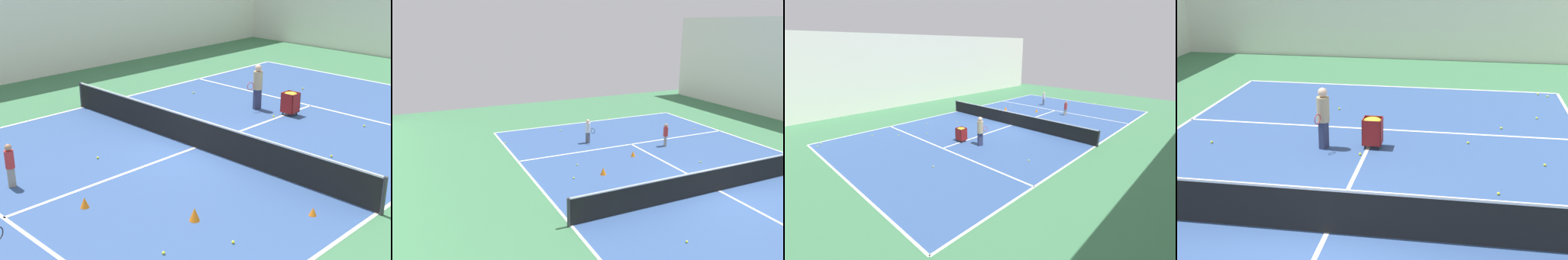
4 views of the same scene
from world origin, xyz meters
TOP-DOWN VIEW (x-y plane):
  - ground_plane at (0.00, 0.00)m, footprint 37.48×37.48m
  - court_playing_area at (0.00, 0.00)m, footprint 11.98×22.77m
  - line_baseline_near at (0.00, -11.39)m, footprint 11.98×0.10m
  - line_sideline_right at (5.99, 0.00)m, footprint 0.10×22.77m
  - line_service_near at (0.00, -6.26)m, footprint 11.98×0.10m
  - line_centre_service at (0.00, 0.00)m, footprint 0.10×12.53m
  - tennis_net at (0.00, 0.00)m, footprint 12.28×0.10m
  - player_near_baseline at (1.93, -7.44)m, footprint 0.39×0.57m
  - child_midcourt at (-1.41, -5.30)m, footprint 0.32×0.32m
  - training_cone_0 at (3.20, -3.25)m, footprint 0.25×0.25m
  - training_cone_1 at (0.90, -4.65)m, footprint 0.22×0.22m
  - training_cone_2 at (4.97, -1.15)m, footprint 0.18×0.18m
  - tennis_ball_0 at (-1.39, -2.64)m, footprint 0.07×0.07m
  - tennis_ball_2 at (-4.81, -7.08)m, footprint 0.07×0.07m
  - tennis_ball_3 at (3.37, 2.27)m, footprint 0.07×0.07m
  - tennis_ball_8 at (5.88, -9.19)m, footprint 0.07×0.07m
  - tennis_ball_9 at (3.74, -4.69)m, footprint 0.07×0.07m
  - tennis_ball_11 at (2.43, -10.16)m, footprint 0.07×0.07m
  - tennis_ball_14 at (4.48, -3.38)m, footprint 0.07×0.07m
  - tennis_ball_16 at (-1.48, -11.46)m, footprint 0.07×0.07m

SIDE VIEW (x-z plane):
  - ground_plane at x=0.00m, z-range 0.00..0.00m
  - court_playing_area at x=0.00m, z-range 0.00..0.00m
  - line_baseline_near at x=0.00m, z-range 0.00..0.01m
  - line_sideline_right at x=5.99m, z-range 0.00..0.01m
  - line_service_near at x=0.00m, z-range 0.00..0.01m
  - line_centre_service at x=0.00m, z-range 0.00..0.01m
  - tennis_ball_0 at x=-1.39m, z-range 0.00..0.07m
  - tennis_ball_2 at x=-4.81m, z-range 0.00..0.07m
  - tennis_ball_3 at x=3.37m, z-range 0.00..0.07m
  - tennis_ball_8 at x=5.88m, z-range 0.00..0.07m
  - tennis_ball_9 at x=3.74m, z-range 0.00..0.07m
  - tennis_ball_11 at x=2.43m, z-range 0.00..0.07m
  - tennis_ball_14 at x=4.48m, z-range 0.00..0.07m
  - tennis_ball_16 at x=-1.48m, z-range 0.00..0.07m
  - training_cone_2 at x=4.97m, z-range 0.00..0.20m
  - training_cone_1 at x=0.90m, z-range 0.00..0.27m
  - training_cone_0 at x=3.20m, z-range 0.00..0.32m
  - tennis_net at x=0.00m, z-range 0.02..0.98m
  - child_midcourt at x=-1.41m, z-range 0.09..1.27m
  - player_near_baseline at x=1.93m, z-range 0.09..1.37m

